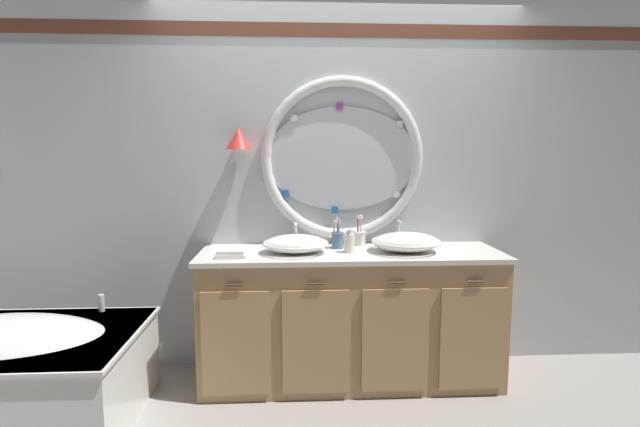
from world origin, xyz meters
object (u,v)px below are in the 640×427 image
(sink_basin_left, at_px, (296,244))
(folded_hand_towel, at_px, (231,254))
(sink_basin_right, at_px, (406,242))
(toothbrush_holder_left, at_px, (338,239))
(bathtub, at_px, (1,369))
(soap_dispenser, at_px, (349,242))
(toothbrush_holder_right, at_px, (359,237))

(sink_basin_left, xyz_separation_m, folded_hand_towel, (-0.39, -0.12, -0.04))
(sink_basin_right, xyz_separation_m, toothbrush_holder_left, (-0.43, 0.13, -0.00))
(sink_basin_left, bearing_deg, bathtub, -166.87)
(soap_dispenser, bearing_deg, bathtub, -169.21)
(soap_dispenser, xyz_separation_m, folded_hand_towel, (-0.74, -0.11, -0.04))
(bathtub, distance_m, toothbrush_holder_left, 2.09)
(toothbrush_holder_right, bearing_deg, toothbrush_holder_left, -151.44)
(bathtub, distance_m, folded_hand_towel, 1.41)
(toothbrush_holder_left, bearing_deg, toothbrush_holder_right, 28.56)
(toothbrush_holder_right, bearing_deg, soap_dispenser, -112.87)
(bathtub, bearing_deg, sink_basin_right, 9.24)
(sink_basin_right, bearing_deg, folded_hand_towel, -173.94)
(sink_basin_right, relative_size, toothbrush_holder_left, 2.10)
(folded_hand_towel, bearing_deg, soap_dispenser, 8.68)
(sink_basin_right, height_order, folded_hand_towel, sink_basin_right)
(toothbrush_holder_right, bearing_deg, bathtub, -163.91)
(toothbrush_holder_right, bearing_deg, sink_basin_right, -38.28)
(bathtub, xyz_separation_m, sink_basin_left, (1.65, 0.38, 0.62))
(sink_basin_right, bearing_deg, toothbrush_holder_right, 141.72)
(sink_basin_left, relative_size, soap_dispenser, 2.79)
(bathtub, height_order, toothbrush_holder_right, toothbrush_holder_right)
(bathtub, height_order, sink_basin_right, sink_basin_right)
(sink_basin_right, height_order, toothbrush_holder_right, toothbrush_holder_right)
(bathtub, bearing_deg, folded_hand_towel, 12.01)
(bathtub, relative_size, folded_hand_towel, 8.34)
(bathtub, bearing_deg, sink_basin_left, 13.13)
(toothbrush_holder_right, bearing_deg, sink_basin_left, -153.62)
(sink_basin_right, bearing_deg, soap_dispenser, -179.25)
(soap_dispenser, distance_m, folded_hand_towel, 0.75)
(sink_basin_left, height_order, toothbrush_holder_left, toothbrush_holder_left)
(sink_basin_left, bearing_deg, folded_hand_towel, -163.39)
(bathtub, relative_size, sink_basin_left, 3.55)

